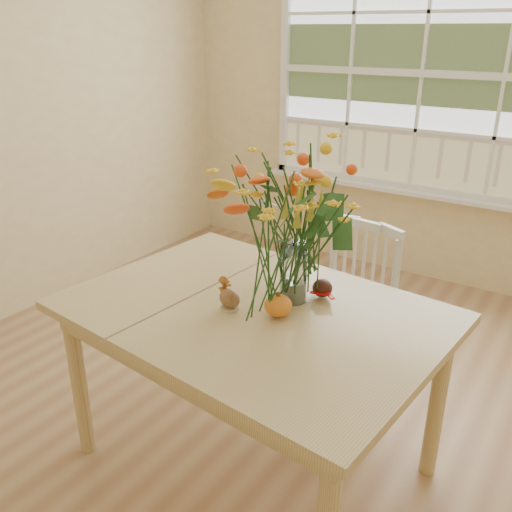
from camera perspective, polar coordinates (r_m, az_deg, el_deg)
The scene contains 9 objects.
floor at distance 2.87m, azimuth -0.99°, elevation -17.22°, with size 4.00×4.50×0.01m, color #A3754E.
wall_back at distance 4.27m, azimuth 16.94°, elevation 15.27°, with size 4.00×0.02×2.70m, color beige.
window at distance 4.22m, azimuth 17.06°, elevation 17.66°, with size 2.42×0.12×1.74m.
dining_table at distance 2.26m, azimuth -0.28°, elevation -7.48°, with size 1.58×1.19×0.80m.
windsor_chair at distance 2.89m, azimuth 10.01°, elevation -4.81°, with size 0.48×0.46×0.92m.
flower_vase at distance 2.13m, azimuth 4.15°, elevation 4.40°, with size 0.53×0.53×0.63m.
pumpkin at distance 2.13m, azimuth 2.34°, elevation -5.34°, with size 0.11×0.11×0.09m, color orange.
turkey_figurine at distance 2.18m, azimuth -2.79°, elevation -4.49°, with size 0.11×0.08×0.12m.
dark_gourd at distance 2.30m, azimuth 6.99°, elevation -3.46°, with size 0.13×0.10×0.08m.
Camera 1 is at (1.26, -1.80, 1.84)m, focal length 38.00 mm.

